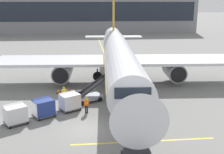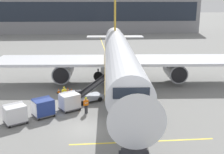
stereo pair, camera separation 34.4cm
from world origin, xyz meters
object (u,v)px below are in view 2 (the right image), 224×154
(baggage_cart_third, at_px, (15,113))
(safety_cone_wingtip, at_px, (59,91))
(baggage_cart_lead, at_px, (69,101))
(ground_crew_by_carts, at_px, (86,104))
(ground_crew_by_loader, at_px, (64,93))
(safety_cone_engine_keepout, at_px, (72,91))
(baggage_cart_second, at_px, (43,107))
(belt_loader, at_px, (89,94))
(parked_airplane, at_px, (119,57))
(safety_cone_nose_mark, at_px, (68,90))

(baggage_cart_third, distance_m, safety_cone_wingtip, 9.47)
(baggage_cart_lead, bearing_deg, ground_crew_by_carts, -31.55)
(ground_crew_by_loader, relative_size, safety_cone_engine_keepout, 2.37)
(baggage_cart_third, distance_m, safety_cone_engine_keepout, 9.70)
(baggage_cart_lead, distance_m, baggage_cart_second, 2.96)
(ground_crew_by_loader, height_order, safety_cone_engine_keepout, ground_crew_by_loader)
(belt_loader, height_order, safety_cone_engine_keepout, belt_loader)
(ground_crew_by_carts, relative_size, safety_cone_wingtip, 2.89)
(safety_cone_engine_keepout, bearing_deg, ground_crew_by_loader, -105.18)
(ground_crew_by_loader, height_order, safety_cone_wingtip, ground_crew_by_loader)
(baggage_cart_second, distance_m, safety_cone_engine_keepout, 7.35)
(safety_cone_wingtip, bearing_deg, belt_loader, -41.37)
(parked_airplane, height_order, baggage_cart_third, parked_airplane)
(ground_crew_by_loader, relative_size, ground_crew_by_carts, 1.00)
(belt_loader, distance_m, safety_cone_wingtip, 5.14)
(ground_crew_by_loader, xyz_separation_m, ground_crew_by_carts, (2.53, -3.93, 0.00))
(ground_crew_by_loader, distance_m, safety_cone_engine_keepout, 2.69)
(belt_loader, height_order, safety_cone_nose_mark, belt_loader)
(ground_crew_by_loader, bearing_deg, baggage_cart_third, -125.24)
(parked_airplane, xyz_separation_m, safety_cone_wingtip, (-8.14, -4.03, -3.46))
(baggage_cart_third, bearing_deg, safety_cone_engine_keepout, 60.08)
(parked_airplane, height_order, baggage_cart_lead, parked_airplane)
(belt_loader, xyz_separation_m, ground_crew_by_carts, (-0.36, -3.58, 0.11))
(parked_airplane, distance_m, baggage_cart_second, 14.79)
(parked_airplane, bearing_deg, ground_crew_by_loader, -135.57)
(baggage_cart_second, height_order, safety_cone_engine_keepout, baggage_cart_second)
(baggage_cart_third, bearing_deg, ground_crew_by_carts, 16.19)
(ground_crew_by_carts, bearing_deg, safety_cone_engine_keepout, 105.93)
(ground_crew_by_carts, bearing_deg, baggage_cart_lead, 148.45)
(belt_loader, bearing_deg, parked_airplane, 59.81)
(parked_airplane, distance_m, baggage_cart_third, 17.41)
(ground_crew_by_loader, bearing_deg, safety_cone_wingtip, 107.33)
(safety_cone_nose_mark, bearing_deg, ground_crew_by_carts, -71.04)
(baggage_cart_second, bearing_deg, ground_crew_by_carts, 6.05)
(baggage_cart_lead, xyz_separation_m, safety_cone_engine_keepout, (-0.08, 5.37, -0.64))
(baggage_cart_second, bearing_deg, safety_cone_engine_keepout, 70.48)
(belt_loader, height_order, baggage_cart_third, belt_loader)
(baggage_cart_lead, relative_size, baggage_cart_third, 1.00)
(parked_airplane, distance_m, baggage_cart_lead, 12.12)
(safety_cone_nose_mark, bearing_deg, parked_airplane, 31.13)
(ground_crew_by_carts, xyz_separation_m, safety_cone_nose_mark, (-2.32, 6.76, -0.61))
(parked_airplane, xyz_separation_m, safety_cone_nose_mark, (-6.99, -4.22, -3.37))
(ground_crew_by_carts, height_order, safety_cone_engine_keepout, ground_crew_by_carts)
(baggage_cart_third, bearing_deg, parked_airplane, 48.73)
(parked_airplane, relative_size, baggage_cart_second, 16.55)
(safety_cone_wingtip, bearing_deg, parked_airplane, 26.35)
(ground_crew_by_carts, height_order, safety_cone_wingtip, ground_crew_by_carts)
(ground_crew_by_loader, height_order, ground_crew_by_carts, same)
(baggage_cart_lead, height_order, safety_cone_wingtip, baggage_cart_lead)
(parked_airplane, bearing_deg, safety_cone_wingtip, -153.65)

